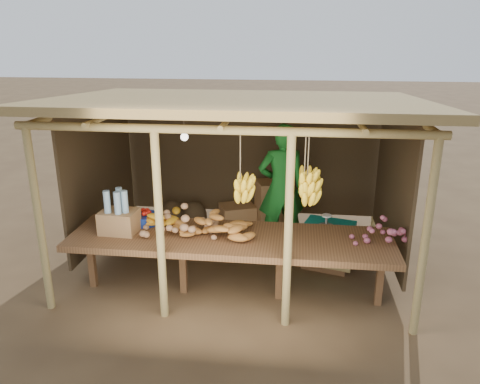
# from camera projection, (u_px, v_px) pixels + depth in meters

# --- Properties ---
(ground) EXTENTS (60.00, 60.00, 0.00)m
(ground) POSITION_uv_depth(u_px,v_px,m) (240.00, 260.00, 6.79)
(ground) COLOR brown
(ground) RESTS_ON ground
(stall_structure) EXTENTS (4.70, 3.50, 2.43)m
(stall_structure) POSITION_uv_depth(u_px,v_px,m) (244.00, 129.00, 6.24)
(stall_structure) COLOR tan
(stall_structure) RESTS_ON ground
(counter) EXTENTS (3.90, 1.05, 0.80)m
(counter) POSITION_uv_depth(u_px,v_px,m) (230.00, 241.00, 5.66)
(counter) COLOR brown
(counter) RESTS_ON ground
(potato_heap) EXTENTS (0.93, 0.59, 0.36)m
(potato_heap) POSITION_uv_depth(u_px,v_px,m) (179.00, 219.00, 5.67)
(potato_heap) COLOR #A87C56
(potato_heap) RESTS_ON counter
(sweet_potato_heap) EXTENTS (1.07, 0.69, 0.36)m
(sweet_potato_heap) POSITION_uv_depth(u_px,v_px,m) (211.00, 221.00, 5.62)
(sweet_potato_heap) COLOR #B8752F
(sweet_potato_heap) RESTS_ON counter
(onion_heap) EXTENTS (0.75, 0.46, 0.35)m
(onion_heap) POSITION_uv_depth(u_px,v_px,m) (383.00, 230.00, 5.38)
(onion_heap) COLOR #A75168
(onion_heap) RESTS_ON counter
(banana_pile) EXTENTS (0.76, 0.61, 0.35)m
(banana_pile) POSITION_uv_depth(u_px,v_px,m) (154.00, 211.00, 5.98)
(banana_pile) COLOR yellow
(banana_pile) RESTS_ON counter
(tomato_basin) EXTENTS (0.36, 0.36, 0.19)m
(tomato_basin) POSITION_uv_depth(u_px,v_px,m) (145.00, 218.00, 6.00)
(tomato_basin) COLOR navy
(tomato_basin) RESTS_ON counter
(bottle_box) EXTENTS (0.45, 0.37, 0.55)m
(bottle_box) POSITION_uv_depth(u_px,v_px,m) (119.00, 216.00, 5.70)
(bottle_box) COLOR #9E7247
(bottle_box) RESTS_ON counter
(vendor) EXTENTS (0.79, 0.62, 1.93)m
(vendor) POSITION_uv_depth(u_px,v_px,m) (281.00, 188.00, 6.93)
(vendor) COLOR #186E23
(vendor) RESTS_ON ground
(tarp_crate) EXTENTS (0.81, 0.74, 0.81)m
(tarp_crate) POSITION_uv_depth(u_px,v_px,m) (328.00, 244.00, 6.55)
(tarp_crate) COLOR brown
(tarp_crate) RESTS_ON ground
(carton_stack) EXTENTS (1.26, 0.60, 0.87)m
(carton_stack) POSITION_uv_depth(u_px,v_px,m) (261.00, 210.00, 7.67)
(carton_stack) COLOR #9E7247
(carton_stack) RESTS_ON ground
(burlap_sacks) EXTENTS (0.81, 0.43, 0.57)m
(burlap_sacks) POSITION_uv_depth(u_px,v_px,m) (183.00, 214.00, 7.87)
(burlap_sacks) COLOR #42321F
(burlap_sacks) RESTS_ON ground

